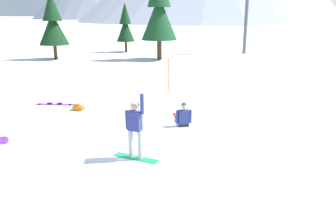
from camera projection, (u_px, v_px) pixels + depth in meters
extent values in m
plane|color=white|center=(124.00, 142.00, 11.21)|extent=(800.00, 800.00, 0.00)
cube|color=#19B259|center=(136.00, 158.00, 9.96)|extent=(1.47, 0.61, 0.02)
cylinder|color=#B7B7BC|center=(131.00, 143.00, 9.90)|extent=(0.15, 0.15, 0.89)
cylinder|color=#B7B7BC|center=(140.00, 145.00, 9.77)|extent=(0.15, 0.15, 0.89)
cube|color=navy|center=(135.00, 121.00, 9.63)|extent=(0.45, 0.33, 0.60)
cylinder|color=navy|center=(127.00, 119.00, 9.73)|extent=(0.11, 0.11, 0.58)
cylinder|color=navy|center=(142.00, 104.00, 9.38)|extent=(0.11, 0.11, 0.60)
sphere|color=tan|center=(134.00, 106.00, 9.51)|extent=(0.24, 0.24, 0.24)
cube|color=black|center=(137.00, 104.00, 9.63)|extent=(0.17, 0.08, 0.08)
cube|color=black|center=(184.00, 125.00, 12.79)|extent=(0.43, 0.39, 0.10)
cylinder|color=black|center=(179.00, 120.00, 13.24)|extent=(0.41, 0.80, 0.14)
cylinder|color=black|center=(184.00, 120.00, 13.27)|extent=(0.41, 0.80, 0.14)
cube|color=red|center=(179.00, 119.00, 13.65)|extent=(0.81, 1.59, 0.02)
cube|color=navy|center=(184.00, 117.00, 12.70)|extent=(0.46, 0.36, 0.55)
cylinder|color=navy|center=(177.00, 117.00, 12.65)|extent=(0.11, 0.11, 0.52)
cylinder|color=navy|center=(190.00, 116.00, 12.74)|extent=(0.11, 0.11, 0.52)
sphere|color=tan|center=(184.00, 106.00, 12.58)|extent=(0.24, 0.24, 0.24)
sphere|color=navy|center=(184.00, 105.00, 12.57)|extent=(0.20, 0.20, 0.20)
cube|color=#993FD8|center=(55.00, 104.00, 15.79)|extent=(1.65, 0.49, 0.02)
cylinder|color=#993FD8|center=(38.00, 104.00, 15.82)|extent=(0.30, 0.30, 0.02)
cylinder|color=#993FD8|center=(71.00, 105.00, 15.76)|extent=(0.30, 0.30, 0.02)
cube|color=black|center=(50.00, 103.00, 15.79)|extent=(0.22, 0.17, 0.07)
cube|color=black|center=(60.00, 104.00, 15.77)|extent=(0.22, 0.17, 0.07)
cylinder|color=#993FD8|center=(5.00, 140.00, 11.05)|extent=(0.29, 0.23, 0.25)
cube|color=orange|center=(78.00, 108.00, 14.86)|extent=(0.48, 0.35, 0.24)
cube|color=#A85613|center=(77.00, 105.00, 14.83)|extent=(0.22, 0.24, 0.08)
cylinder|color=black|center=(83.00, 108.00, 14.84)|extent=(0.12, 0.03, 0.02)
cylinder|color=orange|center=(168.00, 74.00, 18.39)|extent=(0.06, 0.06, 1.90)
cylinder|color=#472D19|center=(159.00, 50.00, 30.87)|extent=(0.42, 0.42, 1.87)
cone|color=#194723|center=(159.00, 18.00, 30.07)|extent=(3.32, 3.32, 3.98)
cylinder|color=#472D19|center=(126.00, 47.00, 37.00)|extent=(0.27, 0.27, 1.21)
cone|color=#143819|center=(125.00, 30.00, 36.48)|extent=(2.03, 2.03, 2.57)
cone|color=#143819|center=(125.00, 13.00, 36.00)|extent=(1.32, 1.32, 2.35)
cylinder|color=#472D19|center=(55.00, 52.00, 31.21)|extent=(0.32, 0.32, 1.39)
cone|color=#143819|center=(53.00, 29.00, 30.62)|extent=(2.75, 2.75, 2.95)
cone|color=#143819|center=(51.00, 6.00, 30.06)|extent=(1.79, 1.79, 2.71)
cylinder|color=#595B60|center=(247.00, 10.00, 34.58)|extent=(0.36, 0.36, 9.23)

